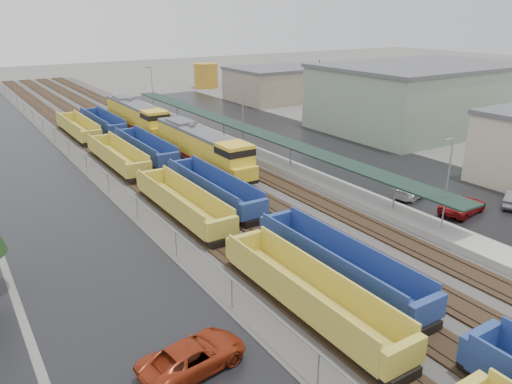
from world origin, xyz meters
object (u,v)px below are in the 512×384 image
(locomotive_trail, at_px, (137,117))
(well_string_yellow, at_px, (233,241))
(well_string_blue, at_px, (265,220))
(parked_car_east_b, at_px, (463,205))
(storage_tank, at_px, (206,76))
(locomotive_lead, at_px, (203,148))
(parked_car_east_c, at_px, (414,190))
(parked_car_west_c, at_px, (193,356))

(locomotive_trail, distance_m, well_string_yellow, 42.11)
(well_string_blue, height_order, parked_car_east_b, well_string_blue)
(well_string_yellow, xyz_separation_m, parked_car_east_b, (21.14, -3.79, -0.48))
(storage_tank, bearing_deg, locomotive_lead, -117.54)
(storage_tank, bearing_deg, parked_car_east_b, -101.58)
(locomotive_lead, height_order, parked_car_east_b, locomotive_lead)
(locomotive_lead, distance_m, parked_car_east_c, 22.95)
(well_string_blue, bearing_deg, locomotive_trail, 84.21)
(well_string_blue, bearing_deg, well_string_yellow, -154.63)
(locomotive_trail, xyz_separation_m, parked_car_east_b, (13.14, -45.12, -1.68))
(storage_tank, distance_m, parked_car_west_c, 98.25)
(storage_tank, height_order, parked_car_east_c, storage_tank)
(locomotive_lead, bearing_deg, parked_car_east_c, -56.24)
(locomotive_trail, relative_size, well_string_blue, 0.20)
(storage_tank, relative_size, parked_car_east_b, 1.08)
(parked_car_east_b, bearing_deg, parked_car_east_c, -4.65)
(locomotive_lead, xyz_separation_m, storage_tank, (29.79, 57.15, 0.39))
(parked_car_east_c, bearing_deg, locomotive_trail, 8.10)
(parked_car_west_c, distance_m, parked_car_east_c, 30.51)
(well_string_blue, bearing_deg, parked_car_east_b, -18.37)
(well_string_blue, xyz_separation_m, parked_car_east_c, (16.72, -0.60, -0.50))
(well_string_blue, relative_size, storage_tank, 18.25)
(well_string_blue, distance_m, parked_car_east_c, 16.74)
(well_string_yellow, bearing_deg, locomotive_lead, 68.51)
(locomotive_trail, bearing_deg, storage_tank, 50.50)
(parked_car_west_c, xyz_separation_m, parked_car_east_b, (28.95, 5.74, -0.06))
(locomotive_lead, bearing_deg, parked_car_west_c, -117.90)
(storage_tank, xyz_separation_m, parked_car_west_c, (-45.60, -87.00, -2.01))
(well_string_yellow, height_order, parked_car_east_b, well_string_yellow)
(well_string_yellow, height_order, parked_car_west_c, well_string_yellow)
(locomotive_lead, bearing_deg, locomotive_trail, 90.00)
(locomotive_lead, xyz_separation_m, parked_car_east_c, (12.72, -19.03, -1.70))
(storage_tank, bearing_deg, parked_car_west_c, -117.66)
(parked_car_east_b, height_order, parked_car_east_c, parked_car_east_b)
(locomotive_lead, relative_size, locomotive_trail, 1.00)
(well_string_blue, bearing_deg, storage_tank, 65.91)
(storage_tank, relative_size, parked_car_east_c, 1.16)
(well_string_yellow, bearing_deg, locomotive_trail, 79.04)
(well_string_blue, distance_m, parked_car_west_c, 16.44)
(parked_car_west_c, bearing_deg, locomotive_lead, -36.76)
(well_string_blue, distance_m, storage_tank, 82.80)
(well_string_blue, relative_size, parked_car_east_c, 21.20)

